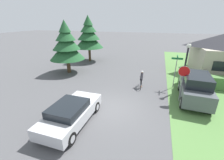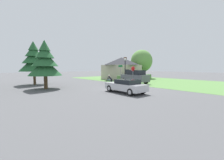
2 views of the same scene
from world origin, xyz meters
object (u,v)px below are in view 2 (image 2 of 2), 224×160
Objects in this scene: stop_sign at (133,71)px; street_lamp at (125,67)px; deciduous_tree_right at (142,61)px; sedan_left_lane at (126,86)px; conifer_tall_near at (45,62)px; cottage_house at (121,68)px; street_name_sign at (120,71)px; conifer_tall_far at (34,60)px; parked_suv_right at (135,77)px; cyclist at (110,80)px.

stop_sign is 0.67× the size of street_lamp.
sedan_left_lane is at bearing -145.64° from deciduous_tree_right.
conifer_tall_near is (-5.24, 8.05, 2.47)m from sedan_left_lane.
street_lamp is 0.71× the size of conifer_tall_near.
sedan_left_lane is 9.49m from street_lamp.
conifer_tall_near is at bearing -170.22° from deciduous_tree_right.
street_name_sign is at bearing -137.73° from cottage_house.
deciduous_tree_right reaches higher than street_name_sign.
street_name_sign is at bearing -156.85° from deciduous_tree_right.
street_name_sign is (5.96, 7.03, 1.30)m from sedan_left_lane.
conifer_tall_far is (-11.40, 8.92, 1.69)m from stop_sign.
sedan_left_lane is 14.78m from conifer_tall_far.
sedan_left_lane is at bearing 128.30° from parked_suv_right.
street_lamp is at bearing -132.15° from cottage_house.
conifer_tall_far reaches higher than cyclist.
parked_suv_right is at bearing -146.07° from deciduous_tree_right.
sedan_left_lane is at bearing -135.08° from cottage_house.
deciduous_tree_right is at bearing 9.78° from conifer_tall_near.
street_lamp reaches higher than sedan_left_lane.
street_lamp reaches higher than street_name_sign.
sedan_left_lane is 0.70× the size of conifer_tall_far.
deciduous_tree_right is (6.00, -0.58, 1.61)m from cottage_house.
conifer_tall_far is at bearing -34.88° from stop_sign.
cyclist is 3.69m from stop_sign.
cyclist is 11.44m from conifer_tall_far.
conifer_tall_near is 0.86× the size of deciduous_tree_right.
conifer_tall_near reaches higher than sedan_left_lane.
deciduous_tree_right reaches higher than conifer_tall_far.
cottage_house is 8.74m from parked_suv_right.
sedan_left_lane is 1.09× the size of street_lamp.
parked_suv_right is 2.29m from street_lamp.
street_lamp is at bearing -7.13° from conifer_tall_near.
conifer_tall_near is (-11.20, 1.02, 1.18)m from street_name_sign.
conifer_tall_near is at bearing 79.81° from parked_suv_right.
street_lamp is (0.33, 1.97, 0.69)m from stop_sign.
conifer_tall_near is at bearing 76.10° from cyclist.
parked_suv_right is 12.99m from conifer_tall_near.
cottage_house is 17.12m from sedan_left_lane.
cottage_house is 6.23m from deciduous_tree_right.
stop_sign is (3.01, -1.72, 1.25)m from cyclist.
parked_suv_right reaches higher than cyclist.
conifer_tall_near is (-16.76, -4.50, 0.78)m from cottage_house.
conifer_tall_near reaches higher than parked_suv_right.
cyclist is 0.44× the size of street_lamp.
sedan_left_lane is 1.53× the size of street_name_sign.
street_lamp is at bearing -43.96° from sedan_left_lane.
deciduous_tree_right is at bearing 23.15° from street_name_sign.
cottage_house is at bearing -41.51° from sedan_left_lane.
conifer_tall_far is at bearing 46.95° from cyclist.
street_lamp is (-0.66, 1.52, 1.58)m from parked_suv_right.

